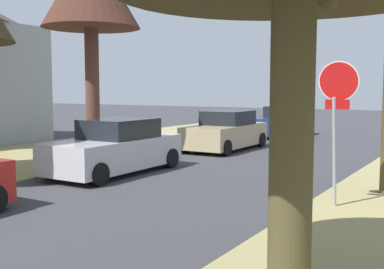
# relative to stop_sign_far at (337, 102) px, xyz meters

# --- Properties ---
(stop_sign_far) EXTENTS (0.81, 0.43, 2.96)m
(stop_sign_far) POSITION_rel_stop_sign_far_xyz_m (0.00, 0.00, 0.00)
(stop_sign_far) COLOR #9EA0A5
(stop_sign_far) RESTS_ON grass_verge_right
(parked_sedan_silver) EXTENTS (2.01, 4.43, 1.57)m
(parked_sedan_silver) POSITION_rel_stop_sign_far_xyz_m (-6.58, 0.80, -1.46)
(parked_sedan_silver) COLOR #BCBCC1
(parked_sedan_silver) RESTS_ON ground
(parked_sedan_tan) EXTENTS (2.01, 4.43, 1.57)m
(parked_sedan_tan) POSITION_rel_stop_sign_far_xyz_m (-6.38, 7.32, -1.46)
(parked_sedan_tan) COLOR tan
(parked_sedan_tan) RESTS_ON ground
(parked_sedan_navy) EXTENTS (2.01, 4.43, 1.57)m
(parked_sedan_navy) POSITION_rel_stop_sign_far_xyz_m (-6.36, 13.66, -1.46)
(parked_sedan_navy) COLOR navy
(parked_sedan_navy) RESTS_ON ground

